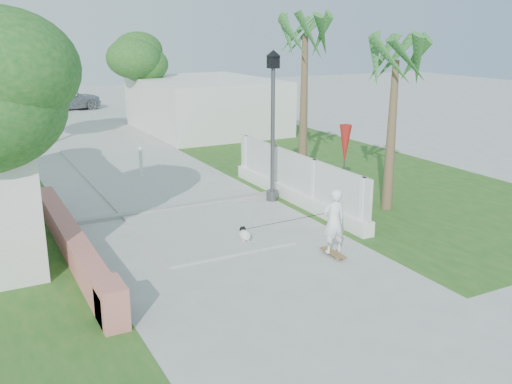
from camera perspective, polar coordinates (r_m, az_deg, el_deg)
ground at (r=11.52m, az=2.49°, el=-9.79°), size 90.00×90.00×0.00m
path_strip at (r=29.82m, az=-17.33°, el=5.67°), size 3.20×36.00×0.06m
curb at (r=16.59m, az=-8.00°, el=-1.54°), size 6.50×0.25×0.10m
grass_right at (r=21.50m, az=7.89°, el=2.40°), size 8.00×20.00×0.01m
pink_wall at (r=13.48m, az=-17.70°, el=-5.18°), size 0.45×8.20×0.80m
lattice_fence at (r=17.01m, az=3.93°, el=0.75°), size 0.35×7.00×1.50m
building_right at (r=29.43m, az=-5.13°, el=8.71°), size 6.00×8.00×2.60m
street_lamp at (r=16.78m, az=1.69°, el=7.15°), size 0.44×0.44×4.44m
bollard at (r=20.20m, az=-11.43°, el=3.03°), size 0.14×0.14×1.09m
patio_umbrella at (r=17.11m, az=8.90°, el=4.62°), size 0.36×0.36×2.30m
tree_left_near at (r=12.00m, az=-24.22°, el=8.95°), size 3.60×3.60×5.28m
tree_path_left at (r=25.04m, az=-23.08°, el=12.05°), size 3.40×3.40×5.23m
tree_path_right at (r=30.17m, az=-11.74°, el=12.81°), size 3.00×3.00×4.79m
palm_far at (r=18.32m, az=4.94°, el=14.31°), size 1.80×1.80×5.30m
palm_near at (r=16.19m, az=13.78°, el=11.83°), size 1.80×1.80×4.70m
skateboarder at (r=13.29m, az=3.30°, el=-3.00°), size 1.69×2.29×1.59m
dog at (r=13.88m, az=-1.16°, el=-4.25°), size 0.31×0.54×0.37m
parked_car at (r=38.39m, az=-18.74°, el=8.88°), size 5.01×3.07×1.59m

